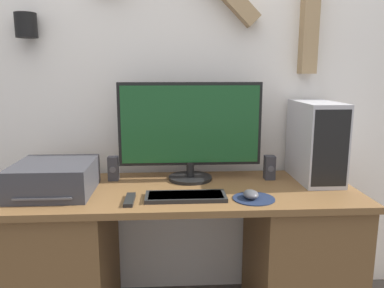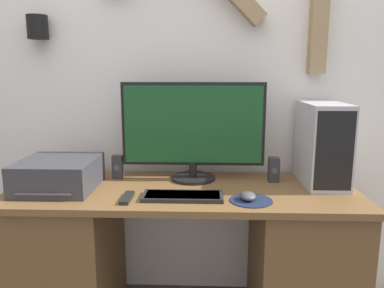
% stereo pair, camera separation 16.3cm
% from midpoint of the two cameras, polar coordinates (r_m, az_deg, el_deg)
% --- Properties ---
extents(wall_back, '(6.40, 0.16, 2.70)m').
position_cam_midpoint_polar(wall_back, '(2.07, 1.57, 13.72)').
color(wall_back, white).
rests_on(wall_back, ground_plane).
extents(desk, '(1.65, 0.60, 0.72)m').
position_cam_midpoint_polar(desk, '(1.93, 1.17, -16.62)').
color(desk, brown).
rests_on(desk, ground_plane).
extents(monitor, '(0.72, 0.22, 0.50)m').
position_cam_midpoint_polar(monitor, '(1.89, 2.66, 2.43)').
color(monitor, black).
rests_on(monitor, desk).
extents(keyboard, '(0.35, 0.14, 0.02)m').
position_cam_midpoint_polar(keyboard, '(1.66, 1.41, -7.97)').
color(keyboard, black).
rests_on(keyboard, desk).
extents(mousepad, '(0.19, 0.19, 0.00)m').
position_cam_midpoint_polar(mousepad, '(1.66, 11.82, -8.47)').
color(mousepad, '#19233D').
rests_on(mousepad, desk).
extents(mouse, '(0.07, 0.09, 0.04)m').
position_cam_midpoint_polar(mouse, '(1.66, 11.39, -7.82)').
color(mouse, '#4C4C51').
rests_on(mouse, mousepad).
extents(computer_tower, '(0.19, 0.38, 0.40)m').
position_cam_midpoint_polar(computer_tower, '(1.97, 21.49, 0.03)').
color(computer_tower, '#B2B2B7').
rests_on(computer_tower, desk).
extents(printer, '(0.35, 0.36, 0.14)m').
position_cam_midpoint_polar(printer, '(1.86, -17.35, -4.48)').
color(printer, '#38383D').
rests_on(printer, desk).
extents(speaker_left, '(0.05, 0.06, 0.12)m').
position_cam_midpoint_polar(speaker_left, '(1.97, -8.93, -3.44)').
color(speaker_left, '#2D2D33').
rests_on(speaker_left, desk).
extents(speaker_right, '(0.05, 0.06, 0.12)m').
position_cam_midpoint_polar(speaker_right, '(1.96, 14.71, -3.81)').
color(speaker_right, '#2D2D33').
rests_on(speaker_right, desk).
extents(remote_control, '(0.04, 0.15, 0.02)m').
position_cam_midpoint_polar(remote_control, '(1.66, -7.09, -8.17)').
color(remote_control, black).
rests_on(remote_control, desk).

